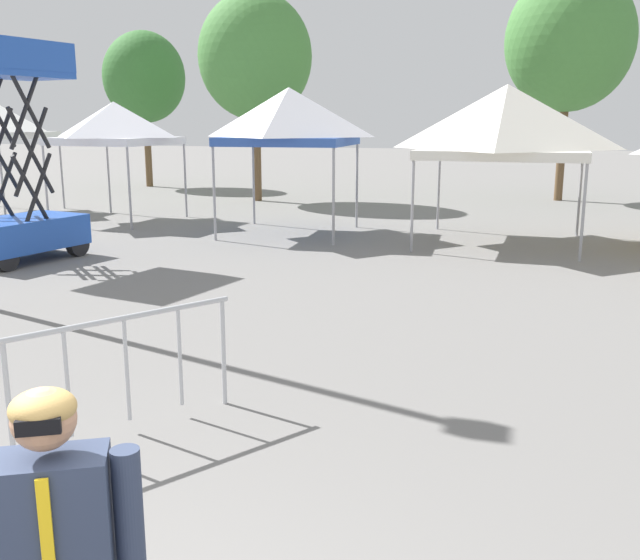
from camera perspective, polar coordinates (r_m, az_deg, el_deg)
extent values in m
cylinder|color=#9E9EA3|center=(21.67, -24.20, 7.58)|extent=(0.06, 0.06, 2.39)
cylinder|color=#9E9EA3|center=(23.80, -20.05, 8.28)|extent=(0.06, 0.06, 2.39)
cylinder|color=#9E9EA3|center=(20.20, -21.18, 7.37)|extent=(0.06, 0.06, 2.27)
cylinder|color=#9E9EA3|center=(18.54, -15.08, 7.39)|extent=(0.06, 0.06, 2.27)
cylinder|color=#9E9EA3|center=(22.22, -16.62, 8.10)|extent=(0.06, 0.06, 2.27)
cylinder|color=#9E9EA3|center=(20.72, -10.78, 8.11)|extent=(0.06, 0.06, 2.27)
pyramid|color=white|center=(20.32, -16.20, 12.28)|extent=(2.97, 2.97, 0.94)
cube|color=white|center=(20.33, -16.10, 10.68)|extent=(2.94, 2.94, 0.20)
cylinder|color=#9E9EA3|center=(16.47, -8.51, 7.18)|extent=(0.06, 0.06, 2.33)
cylinder|color=#9E9EA3|center=(15.64, 1.10, 7.03)|extent=(0.06, 0.06, 2.33)
cylinder|color=#9E9EA3|center=(19.08, -5.36, 7.99)|extent=(0.06, 0.06, 2.33)
cylinder|color=#9E9EA3|center=(18.37, 2.99, 7.85)|extent=(0.06, 0.06, 2.33)
pyramid|color=white|center=(17.26, -2.50, 13.32)|extent=(3.09, 3.09, 1.14)
cube|color=#3359B2|center=(17.27, -2.48, 11.10)|extent=(3.06, 3.06, 0.20)
cylinder|color=#9E9EA3|center=(14.98, 7.44, 6.24)|extent=(0.06, 0.06, 2.11)
cylinder|color=#9E9EA3|center=(14.71, 20.42, 5.44)|extent=(0.06, 0.06, 2.11)
cylinder|color=#9E9EA3|center=(18.26, 9.52, 7.31)|extent=(0.06, 0.06, 2.11)
cylinder|color=#9E9EA3|center=(18.04, 20.16, 6.66)|extent=(0.06, 0.06, 2.11)
pyramid|color=white|center=(16.33, 14.73, 12.58)|extent=(3.63, 3.63, 1.37)
cube|color=white|center=(16.34, 14.58, 9.83)|extent=(3.60, 3.60, 0.20)
cylinder|color=black|center=(14.22, -23.93, 1.60)|extent=(0.27, 0.51, 0.48)
cylinder|color=black|center=(16.20, -21.79, 3.02)|extent=(0.27, 0.51, 0.48)
cylinder|color=black|center=(15.32, -18.89, 2.73)|extent=(0.27, 0.51, 0.48)
cube|color=blue|center=(15.16, -22.89, 3.47)|extent=(1.82, 2.53, 0.60)
cylinder|color=black|center=(15.46, -24.28, 6.25)|extent=(0.26, 0.93, 1.65)
cylinder|color=black|center=(15.46, -24.28, 6.25)|extent=(0.26, 0.93, 1.65)
cylinder|color=black|center=(14.70, -21.91, 6.18)|extent=(0.26, 0.93, 1.65)
cylinder|color=black|center=(14.70, -21.91, 6.18)|extent=(0.26, 0.93, 1.65)
cylinder|color=black|center=(14.64, -22.19, 9.54)|extent=(0.26, 0.93, 1.65)
cylinder|color=black|center=(14.64, -22.19, 9.54)|extent=(0.26, 0.93, 1.65)
cylinder|color=black|center=(14.63, -22.48, 12.92)|extent=(0.26, 0.93, 1.65)
cylinder|color=black|center=(14.63, -22.48, 12.92)|extent=(0.26, 0.93, 1.65)
cube|color=blue|center=(15.03, -23.90, 14.88)|extent=(1.73, 2.40, 0.12)
cube|color=blue|center=(15.74, -20.89, 16.20)|extent=(1.32, 0.32, 0.55)
cube|color=blue|center=(14.56, -22.38, 16.44)|extent=(0.49, 2.15, 0.55)
cube|color=#2D3851|center=(2.95, -20.59, -18.36)|extent=(0.48, 0.41, 0.60)
cylinder|color=#2D3851|center=(2.91, -15.09, -17.98)|extent=(0.11, 0.11, 0.56)
sphere|color=tan|center=(2.75, -21.32, -10.35)|extent=(0.23, 0.23, 0.23)
ellipsoid|color=tan|center=(2.74, -21.38, -9.57)|extent=(0.23, 0.23, 0.14)
cube|color=black|center=(2.65, -21.71, -10.93)|extent=(0.14, 0.09, 0.06)
cube|color=yellow|center=(2.81, -21.09, -18.85)|extent=(0.04, 0.03, 0.46)
cylinder|color=brown|center=(30.95, -13.66, 10.20)|extent=(0.28, 0.28, 3.12)
ellipsoid|color=#387233|center=(30.98, -13.94, 15.54)|extent=(3.32, 3.32, 3.65)
cylinder|color=brown|center=(24.72, -5.08, 10.16)|extent=(0.28, 0.28, 3.29)
ellipsoid|color=#47843D|center=(24.78, -5.23, 17.47)|extent=(3.78, 3.78, 4.16)
cylinder|color=brown|center=(26.07, 18.84, 10.04)|extent=(0.28, 0.28, 3.62)
ellipsoid|color=#47843D|center=(26.18, 19.41, 17.69)|extent=(4.21, 4.21, 4.63)
cylinder|color=#B7BABF|center=(6.31, -15.51, -2.96)|extent=(1.17, 1.80, 0.05)
cylinder|color=#B7BABF|center=(6.92, -7.76, -5.77)|extent=(0.04, 0.04, 1.05)
cylinder|color=#B7BABF|center=(6.15, -23.73, -9.18)|extent=(0.04, 0.04, 1.05)
cylinder|color=#B7BABF|center=(6.68, -11.19, -6.12)|extent=(0.04, 0.04, 0.92)
cylinder|color=#B7BABF|center=(6.45, -15.26, -7.01)|extent=(0.04, 0.04, 0.92)
cylinder|color=#B7BABF|center=(6.27, -19.62, -7.91)|extent=(0.04, 0.04, 0.92)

